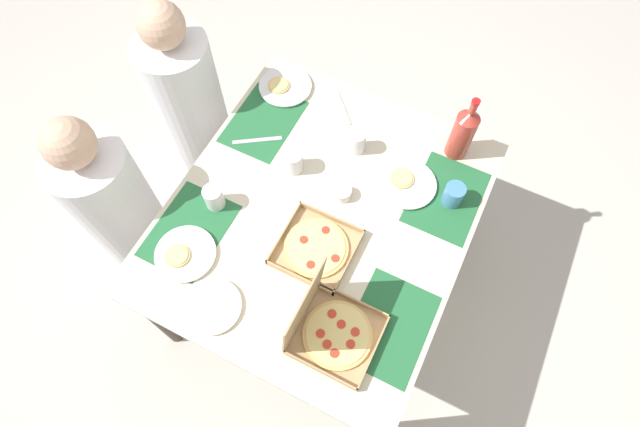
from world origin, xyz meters
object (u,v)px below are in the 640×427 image
cup_spare (358,142)px  condiment_bowl (342,193)px  cup_dark (294,161)px  cup_clear_right (453,195)px  plate_far_right (213,307)px  plate_middle (285,87)px  plate_near_left (185,254)px  diner_left_seat (124,215)px  cup_red (214,198)px  plate_far_left (407,184)px  pizza_box_edge_far (316,248)px  soda_bottle (463,132)px  diner_right_seat (194,118)px  pizza_box_center (330,329)px

cup_spare → condiment_bowl: size_ratio=1.37×
cup_dark → cup_clear_right: 0.64m
plate_far_right → condiment_bowl: size_ratio=2.85×
plate_middle → cup_spare: cup_spare is taller
plate_near_left → diner_left_seat: diner_left_seat is taller
cup_clear_right → cup_red: size_ratio=0.97×
cup_red → diner_left_seat: 0.54m
plate_middle → cup_red: bearing=-176.6°
plate_far_left → cup_spare: bearing=74.7°
pizza_box_edge_far → plate_middle: (0.64, 0.48, -0.00)m
pizza_box_edge_far → soda_bottle: size_ratio=0.86×
cup_dark → cup_spare: bearing=-43.8°
plate_far_left → plate_near_left: bearing=136.2°
diner_left_seat → cup_spare: bearing=-52.9°
pizza_box_edge_far → cup_spare: 0.48m
plate_middle → diner_right_seat: diner_right_seat is taller
plate_middle → cup_clear_right: size_ratio=2.45×
plate_middle → soda_bottle: bearing=-88.8°
cup_spare → diner_left_seat: (-0.63, 0.83, -0.29)m
cup_clear_right → condiment_bowl: bearing=113.6°
diner_right_seat → diner_left_seat: bearing=180.0°
plate_middle → cup_dark: bearing=-146.5°
plate_far_right → cup_red: 0.42m
cup_spare → diner_left_seat: size_ratio=0.09×
cup_spare → diner_left_seat: diner_left_seat is taller
cup_red → plate_middle: bearing=3.4°
diner_left_seat → condiment_bowl: bearing=-65.3°
cup_red → plate_far_right: bearing=-149.6°
plate_near_left → cup_red: size_ratio=2.31×
plate_far_left → cup_spare: 0.26m
cup_clear_right → diner_left_seat: size_ratio=0.08×
plate_far_left → soda_bottle: bearing=-26.7°
diner_right_seat → condiment_bowl: bearing=-101.6°
plate_middle → cup_clear_right: cup_clear_right is taller
pizza_box_center → cup_spare: (0.74, 0.24, 0.00)m
diner_left_seat → plate_middle: bearing=-27.2°
plate_near_left → cup_red: 0.24m
plate_middle → cup_spare: (-0.15, -0.43, 0.04)m
cup_spare → cup_red: (-0.48, 0.39, -0.00)m
plate_far_right → pizza_box_center: bearing=-75.5°
cup_dark → diner_right_seat: (0.15, 0.64, -0.26)m
cup_clear_right → diner_left_seat: diner_left_seat is taller
cup_red → plate_far_left: bearing=-57.0°
plate_far_left → cup_red: bearing=123.0°
plate_far_right → diner_right_seat: bearing=39.4°
condiment_bowl → diner_right_seat: bearing=78.4°
cup_dark → condiment_bowl: bearing=-97.3°
plate_near_left → soda_bottle: size_ratio=0.71×
soda_bottle → condiment_bowl: 0.53m
plate_middle → plate_far_right: bearing=-166.0°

